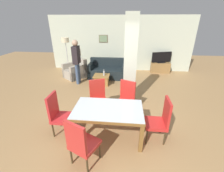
{
  "coord_description": "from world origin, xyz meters",
  "views": [
    {
      "loc": [
        0.36,
        -2.76,
        2.53
      ],
      "look_at": [
        0.0,
        0.87,
        0.88
      ],
      "focal_mm": 24.0,
      "sensor_mm": 36.0,
      "label": 1
    }
  ],
  "objects_px": {
    "dining_table": "(108,114)",
    "tv_screen": "(162,57)",
    "dining_chair_near_left": "(81,142)",
    "dining_chair_head_left": "(59,113)",
    "dining_chair_far_left": "(98,97)",
    "tv_stand": "(160,67)",
    "floor_lamp": "(66,43)",
    "armchair": "(76,71)",
    "coffee_table": "(102,80)",
    "bottle": "(104,73)",
    "dining_chair_far_right": "(126,99)",
    "sofa": "(108,71)",
    "dining_chair_head_right": "(160,119)",
    "standing_person": "(77,59)"
  },
  "relations": [
    {
      "from": "sofa",
      "to": "armchair",
      "type": "distance_m",
      "value": 1.48
    },
    {
      "from": "dining_chair_far_right",
      "to": "dining_chair_far_left",
      "type": "distance_m",
      "value": 0.76
    },
    {
      "from": "dining_chair_head_right",
      "to": "floor_lamp",
      "type": "bearing_deg",
      "value": 40.39
    },
    {
      "from": "bottle",
      "to": "floor_lamp",
      "type": "bearing_deg",
      "value": 144.83
    },
    {
      "from": "dining_table",
      "to": "tv_stand",
      "type": "bearing_deg",
      "value": 66.46
    },
    {
      "from": "dining_chair_head_left",
      "to": "tv_stand",
      "type": "xyz_separation_m",
      "value": [
        3.23,
        4.78,
        -0.27
      ]
    },
    {
      "from": "sofa",
      "to": "coffee_table",
      "type": "height_order",
      "value": "sofa"
    },
    {
      "from": "coffee_table",
      "to": "dining_chair_far_right",
      "type": "bearing_deg",
      "value": -64.05
    },
    {
      "from": "dining_table",
      "to": "tv_screen",
      "type": "relative_size",
      "value": 1.56
    },
    {
      "from": "sofa",
      "to": "armchair",
      "type": "relative_size",
      "value": 1.44
    },
    {
      "from": "dining_chair_head_left",
      "to": "sofa",
      "type": "relative_size",
      "value": 0.59
    },
    {
      "from": "tv_stand",
      "to": "floor_lamp",
      "type": "bearing_deg",
      "value": -175.21
    },
    {
      "from": "sofa",
      "to": "coffee_table",
      "type": "relative_size",
      "value": 2.64
    },
    {
      "from": "standing_person",
      "to": "bottle",
      "type": "bearing_deg",
      "value": 89.82
    },
    {
      "from": "dining_chair_near_left",
      "to": "tv_screen",
      "type": "relative_size",
      "value": 1.03
    },
    {
      "from": "dining_chair_head_left",
      "to": "tv_screen",
      "type": "xyz_separation_m",
      "value": [
        3.23,
        4.78,
        0.24
      ]
    },
    {
      "from": "dining_chair_head_right",
      "to": "sofa",
      "type": "distance_m",
      "value": 4.21
    },
    {
      "from": "tv_stand",
      "to": "armchair",
      "type": "bearing_deg",
      "value": -164.56
    },
    {
      "from": "bottle",
      "to": "floor_lamp",
      "type": "height_order",
      "value": "floor_lamp"
    },
    {
      "from": "dining_chair_far_left",
      "to": "tv_stand",
      "type": "distance_m",
      "value": 4.63
    },
    {
      "from": "bottle",
      "to": "dining_chair_head_right",
      "type": "bearing_deg",
      "value": -60.34
    },
    {
      "from": "dining_chair_near_left",
      "to": "dining_chair_head_left",
      "type": "xyz_separation_m",
      "value": [
        -0.77,
        0.82,
        0.0
      ]
    },
    {
      "from": "sofa",
      "to": "dining_chair_far_left",
      "type": "bearing_deg",
      "value": 92.43
    },
    {
      "from": "dining_chair_head_right",
      "to": "dining_table",
      "type": "bearing_deg",
      "value": 90.0
    },
    {
      "from": "dining_chair_far_right",
      "to": "tv_stand",
      "type": "distance_m",
      "value": 4.29
    },
    {
      "from": "dining_table",
      "to": "dining_chair_far_left",
      "type": "distance_m",
      "value": 0.95
    },
    {
      "from": "sofa",
      "to": "bottle",
      "type": "bearing_deg",
      "value": 88.32
    },
    {
      "from": "dining_chair_far_left",
      "to": "tv_screen",
      "type": "distance_m",
      "value": 4.63
    },
    {
      "from": "armchair",
      "to": "coffee_table",
      "type": "distance_m",
      "value": 1.52
    },
    {
      "from": "armchair",
      "to": "tv_screen",
      "type": "bearing_deg",
      "value": -124.92
    },
    {
      "from": "dining_table",
      "to": "tv_stand",
      "type": "xyz_separation_m",
      "value": [
        2.08,
        4.78,
        -0.33
      ]
    },
    {
      "from": "tv_stand",
      "to": "standing_person",
      "type": "bearing_deg",
      "value": -154.2
    },
    {
      "from": "dining_chair_near_left",
      "to": "bottle",
      "type": "xyz_separation_m",
      "value": [
        -0.15,
        3.76,
        -0.03
      ]
    },
    {
      "from": "dining_chair_head_right",
      "to": "standing_person",
      "type": "xyz_separation_m",
      "value": [
        -2.78,
        2.98,
        0.52
      ]
    },
    {
      "from": "standing_person",
      "to": "dining_chair_head_left",
      "type": "bearing_deg",
      "value": 11.49
    },
    {
      "from": "dining_chair_far_right",
      "to": "dining_chair_head_left",
      "type": "xyz_separation_m",
      "value": [
        -1.53,
        -0.85,
        0.0
      ]
    },
    {
      "from": "floor_lamp",
      "to": "dining_chair_near_left",
      "type": "bearing_deg",
      "value": -66.98
    },
    {
      "from": "dining_table",
      "to": "coffee_table",
      "type": "xyz_separation_m",
      "value": [
        -0.64,
        2.94,
        -0.37
      ]
    },
    {
      "from": "bottle",
      "to": "tv_stand",
      "type": "xyz_separation_m",
      "value": [
        2.62,
        1.84,
        -0.25
      ]
    },
    {
      "from": "dining_table",
      "to": "floor_lamp",
      "type": "distance_m",
      "value": 5.17
    },
    {
      "from": "dining_table",
      "to": "tv_stand",
      "type": "height_order",
      "value": "dining_table"
    },
    {
      "from": "tv_stand",
      "to": "dining_chair_far_left",
      "type": "bearing_deg",
      "value": -122.17
    },
    {
      "from": "dining_chair_far_right",
      "to": "coffee_table",
      "type": "height_order",
      "value": "dining_chair_far_right"
    },
    {
      "from": "tv_screen",
      "to": "standing_person",
      "type": "height_order",
      "value": "standing_person"
    },
    {
      "from": "dining_chair_far_left",
      "to": "sofa",
      "type": "height_order",
      "value": "dining_chair_far_left"
    },
    {
      "from": "dining_table",
      "to": "bottle",
      "type": "xyz_separation_m",
      "value": [
        -0.53,
        2.94,
        -0.08
      ]
    },
    {
      "from": "dining_chair_far_right",
      "to": "armchair",
      "type": "bearing_deg",
      "value": -26.07
    },
    {
      "from": "tv_stand",
      "to": "tv_screen",
      "type": "bearing_deg",
      "value": 90.0
    },
    {
      "from": "dining_chair_near_left",
      "to": "armchair",
      "type": "distance_m",
      "value": 4.76
    },
    {
      "from": "dining_chair_head_left",
      "to": "coffee_table",
      "type": "relative_size",
      "value": 1.57
    }
  ]
}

